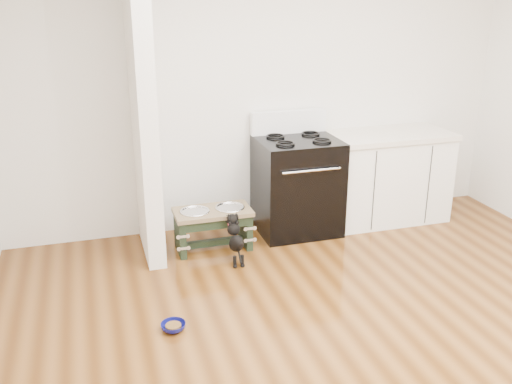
% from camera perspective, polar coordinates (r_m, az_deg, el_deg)
% --- Properties ---
extents(ground, '(5.00, 5.00, 0.00)m').
position_cam_1_polar(ground, '(3.89, 12.13, -16.37)').
color(ground, '#4D2A0D').
rests_on(ground, ground).
extents(room_shell, '(5.00, 5.00, 5.00)m').
position_cam_1_polar(room_shell, '(3.23, 14.19, 7.59)').
color(room_shell, silver).
rests_on(room_shell, ground).
extents(partition_wall, '(0.15, 0.80, 2.70)m').
position_cam_1_polar(partition_wall, '(4.91, -11.28, 8.64)').
color(partition_wall, silver).
rests_on(partition_wall, ground).
extents(oven_range, '(0.76, 0.69, 1.14)m').
position_cam_1_polar(oven_range, '(5.52, 4.12, 0.81)').
color(oven_range, black).
rests_on(oven_range, ground).
extents(cabinet_run, '(1.24, 0.64, 0.91)m').
position_cam_1_polar(cabinet_run, '(5.95, 12.92, 1.51)').
color(cabinet_run, white).
rests_on(cabinet_run, ground).
extents(dog_feeder, '(0.69, 0.37, 0.39)m').
position_cam_1_polar(dog_feeder, '(5.18, -4.33, -2.94)').
color(dog_feeder, black).
rests_on(dog_feeder, ground).
extents(puppy, '(0.12, 0.36, 0.42)m').
position_cam_1_polar(puppy, '(4.94, -2.09, -4.57)').
color(puppy, black).
rests_on(puppy, ground).
extents(floor_bowl, '(0.23, 0.23, 0.05)m').
position_cam_1_polar(floor_bowl, '(4.14, -8.27, -13.18)').
color(floor_bowl, '#0D0E5B').
rests_on(floor_bowl, ground).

